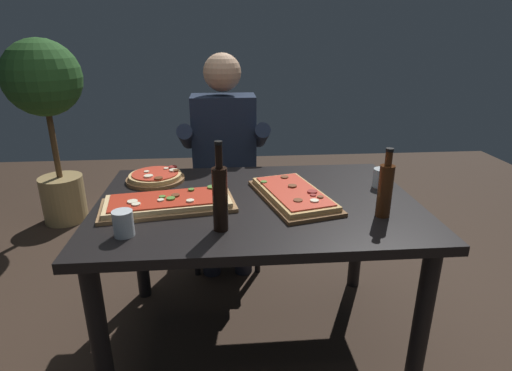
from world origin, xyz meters
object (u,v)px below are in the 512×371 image
Objects in this scene: pizza_rectangular_left at (294,195)px; pizza_round_far at (156,177)px; tumbler_far_side at (381,179)px; seated_diner at (224,154)px; pizza_rectangular_front at (168,203)px; tumbler_near_camera at (124,225)px; dining_table at (257,220)px; diner_chair at (225,187)px; oil_bottle_amber at (220,196)px; potted_plant_corner at (47,103)px; wine_bottle_dark at (385,189)px.

pizza_round_far is at bearing 155.25° from pizza_rectangular_left.
tumbler_far_side is at bearing -9.00° from pizza_round_far.
pizza_rectangular_front is at bearing -107.39° from seated_diner.
dining_table is at bearing 30.11° from tumbler_near_camera.
tumbler_near_camera is (-0.67, -0.29, 0.02)m from pizza_rectangular_left.
diner_chair is at bearing 90.00° from seated_diner.
oil_bottle_amber is 0.36m from tumbler_near_camera.
diner_chair is 0.28m from seated_diner.
seated_diner reaches higher than pizza_rectangular_front.
pizza_round_far is 1.10m from tumbler_far_side.
potted_plant_corner is (-1.30, 0.76, 0.20)m from seated_diner.
tumbler_near_camera is 1.10m from seated_diner.
pizza_round_far is 0.67m from oil_bottle_amber.
wine_bottle_dark is (0.33, -0.20, 0.10)m from pizza_rectangular_left.
pizza_rectangular_left is 1.60× the size of oil_bottle_amber.
tumbler_far_side is 0.06× the size of potted_plant_corner.
seated_diner is (0.25, 0.78, -0.02)m from pizza_rectangular_front.
potted_plant_corner is (-0.92, 1.79, 0.17)m from tumbler_near_camera.
potted_plant_corner is at bearing 136.75° from pizza_rectangular_left.
diner_chair is at bearing 71.98° from tumbler_near_camera.
potted_plant_corner is (-1.05, 1.54, 0.19)m from pizza_rectangular_front.
wine_bottle_dark is at bearing -27.23° from pizza_round_far.
oil_bottle_amber is 1.20m from diner_chair.
tumbler_far_side is 0.10× the size of diner_chair.
wine_bottle_dark is at bearing -22.94° from dining_table.
diner_chair is (0.02, 1.13, -0.39)m from oil_bottle_amber.
tumbler_near_camera is 0.07× the size of potted_plant_corner.
tumbler_near_camera is (-1.00, -0.09, -0.07)m from wine_bottle_dark.
potted_plant_corner is at bearing 133.75° from dining_table.
tumbler_near_camera is 1.25m from diner_chair.
diner_chair reaches higher than dining_table.
tumbler_far_side is at bearing 15.63° from pizza_rectangular_left.
diner_chair is at bearing 74.81° from pizza_rectangular_front.
pizza_rectangular_left is 0.41× the size of seated_diner.
potted_plant_corner is (-0.95, 1.20, 0.19)m from pizza_round_far.
potted_plant_corner is (-1.30, 0.64, 0.46)m from diner_chair.
diner_chair reaches higher than tumbler_far_side.
dining_table is 0.75m from seated_diner.
pizza_rectangular_left is at bearing -1.52° from dining_table.
diner_chair reaches higher than pizza_rectangular_front.
oil_bottle_amber is at bearing -54.31° from potted_plant_corner.
pizza_round_far is 1.10m from wine_bottle_dark.
tumbler_near_camera is (-0.03, -0.59, 0.02)m from pizza_round_far.
tumbler_far_side is at bearing 9.62° from pizza_rectangular_front.
pizza_rectangular_front is 0.42× the size of potted_plant_corner.
pizza_round_far is 0.59m from tumbler_near_camera.
tumbler_near_camera is (-0.51, -0.30, 0.14)m from dining_table.
tumbler_far_side is 2.47m from potted_plant_corner.
tumbler_near_camera reaches higher than pizza_rectangular_left.
tumbler_far_side is at bearing -44.70° from diner_chair.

